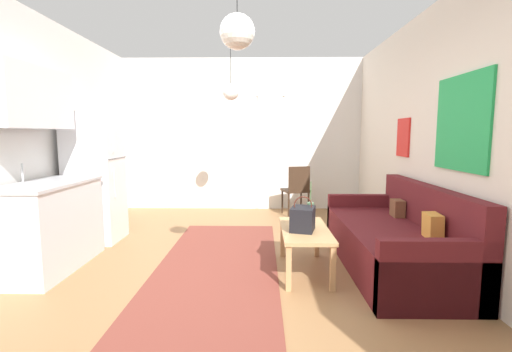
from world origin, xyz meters
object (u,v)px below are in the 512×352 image
object	(u,v)px
coffee_table	(305,234)
accent_chair	(297,188)
bamboo_vase	(310,214)
pendant_lamp_far	(231,92)
couch	(398,242)
handbag	(303,219)
refrigerator	(95,177)
pendant_lamp_near	(237,32)

from	to	relation	value
coffee_table	accent_chair	distance (m)	2.54
bamboo_vase	pendant_lamp_far	size ratio (longest dim) A/B	0.51
couch	coffee_table	bearing A→B (deg)	-173.73
couch	accent_chair	size ratio (longest dim) A/B	2.45
handbag	refrigerator	bearing A→B (deg)	156.55
couch	pendant_lamp_far	xyz separation A→B (m)	(-1.87, 1.40, 1.72)
pendant_lamp_far	bamboo_vase	bearing A→B (deg)	-56.48
couch	pendant_lamp_near	size ratio (longest dim) A/B	2.75
bamboo_vase	coffee_table	bearing A→B (deg)	-126.98
accent_chair	pendant_lamp_near	world-z (taller)	pendant_lamp_near
accent_chair	pendant_lamp_near	size ratio (longest dim) A/B	1.12
coffee_table	pendant_lamp_near	bearing A→B (deg)	-125.93
couch	coffee_table	size ratio (longest dim) A/B	2.11
handbag	coffee_table	bearing A→B (deg)	68.03
couch	refrigerator	xyz separation A→B (m)	(-3.63, 0.94, 0.56)
couch	pendant_lamp_far	distance (m)	2.90
coffee_table	bamboo_vase	size ratio (longest dim) A/B	2.14
bamboo_vase	handbag	bearing A→B (deg)	-120.24
coffee_table	handbag	size ratio (longest dim) A/B	2.91
refrigerator	handbag	bearing A→B (deg)	-23.45
couch	handbag	world-z (taller)	couch
coffee_table	accent_chair	size ratio (longest dim) A/B	1.16
accent_chair	pendant_lamp_far	size ratio (longest dim) A/B	0.95
pendant_lamp_near	refrigerator	bearing A→B (deg)	136.53
accent_chair	refrigerator	bearing A→B (deg)	12.27
couch	accent_chair	distance (m)	2.57
accent_chair	bamboo_vase	bearing A→B (deg)	72.05
couch	pendant_lamp_far	size ratio (longest dim) A/B	2.32
bamboo_vase	refrigerator	world-z (taller)	refrigerator
refrigerator	bamboo_vase	bearing A→B (deg)	-19.58
handbag	pendant_lamp_near	bearing A→B (deg)	-127.17
handbag	pendant_lamp_near	distance (m)	1.86
coffee_table	refrigerator	bearing A→B (deg)	158.33
bamboo_vase	pendant_lamp_far	bearing A→B (deg)	123.52
couch	bamboo_vase	world-z (taller)	bamboo_vase
pendant_lamp_near	pendant_lamp_far	bearing A→B (deg)	96.14
couch	pendant_lamp_far	bearing A→B (deg)	143.15
refrigerator	pendant_lamp_near	world-z (taller)	pendant_lamp_near
couch	bamboo_vase	distance (m)	0.97
refrigerator	pendant_lamp_near	bearing A→B (deg)	-43.47
handbag	couch	bearing A→B (deg)	10.54
bamboo_vase	pendant_lamp_near	world-z (taller)	pendant_lamp_near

